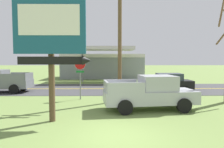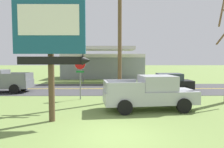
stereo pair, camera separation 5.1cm
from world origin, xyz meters
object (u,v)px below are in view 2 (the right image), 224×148
at_px(gas_station, 103,65).
at_px(pickup_grey_on_road, 0,81).
at_px(car_black_near_lane, 168,83).
at_px(utility_pole, 120,32).
at_px(motel_sign, 51,37).
at_px(stop_sign, 80,71).
at_px(pickup_silver_parked_on_lawn, 151,93).

xyz_separation_m(gas_station, pickup_grey_on_road, (-8.57, -14.25, -0.98)).
bearing_deg(pickup_grey_on_road, car_black_near_lane, 0.00).
bearing_deg(utility_pole, motel_sign, -124.21).
xyz_separation_m(motel_sign, car_black_near_lane, (7.74, 9.04, -3.06)).
bearing_deg(motel_sign, stop_sign, 84.75).
bearing_deg(motel_sign, gas_station, 86.06).
xyz_separation_m(gas_station, car_black_near_lane, (6.13, -14.25, -1.11)).
relative_size(gas_station, pickup_grey_on_road, 2.31).
distance_m(motel_sign, stop_sign, 5.95).
relative_size(motel_sign, pickup_silver_parked_on_lawn, 1.09).
relative_size(motel_sign, pickup_grey_on_road, 1.13).
bearing_deg(utility_pole, gas_station, 95.30).
height_order(pickup_silver_parked_on_lawn, pickup_grey_on_road, same).
xyz_separation_m(pickup_grey_on_road, car_black_near_lane, (14.71, 0.00, -0.13)).
distance_m(utility_pole, pickup_grey_on_road, 11.71).
relative_size(motel_sign, utility_pole, 0.67).
bearing_deg(pickup_grey_on_road, stop_sign, -24.48).
distance_m(utility_pole, pickup_silver_parked_on_lawn, 4.79).
height_order(motel_sign, gas_station, motel_sign).
distance_m(stop_sign, gas_station, 17.69).
bearing_deg(pickup_silver_parked_on_lawn, motel_sign, -154.20).
distance_m(motel_sign, pickup_silver_parked_on_lawn, 6.25).
xyz_separation_m(motel_sign, stop_sign, (0.52, 5.63, -1.87)).
relative_size(stop_sign, gas_station, 0.25).
bearing_deg(motel_sign, car_black_near_lane, 49.43).
relative_size(utility_pole, car_black_near_lane, 2.09).
bearing_deg(utility_pole, pickup_silver_parked_on_lawn, -56.04).
height_order(utility_pole, car_black_near_lane, utility_pole).
xyz_separation_m(stop_sign, car_black_near_lane, (7.22, 3.41, -1.20)).
bearing_deg(utility_pole, pickup_grey_on_road, 157.95).
height_order(pickup_grey_on_road, car_black_near_lane, pickup_grey_on_road).
bearing_deg(pickup_grey_on_road, utility_pole, -22.05).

